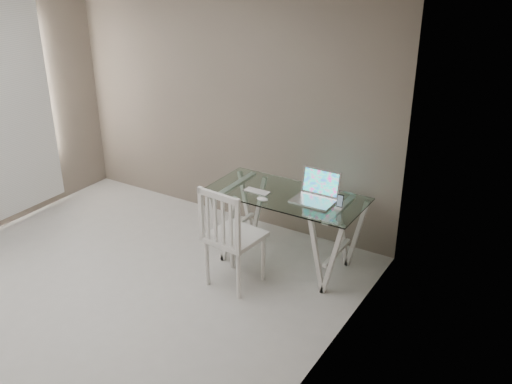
# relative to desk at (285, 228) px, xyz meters

# --- Properties ---
(room) EXTENTS (4.50, 4.52, 2.71)m
(room) POSITION_rel_desk_xyz_m (-1.15, -1.59, 1.33)
(room) COLOR #B2AFAA
(room) RESTS_ON ground
(desk) EXTENTS (1.50, 0.70, 0.75)m
(desk) POSITION_rel_desk_xyz_m (0.00, 0.00, 0.00)
(desk) COLOR silver
(desk) RESTS_ON ground
(chair) EXTENTS (0.49, 0.49, 1.00)m
(chair) POSITION_rel_desk_xyz_m (-0.23, -0.63, 0.17)
(chair) COLOR silver
(chair) RESTS_ON ground
(laptop) EXTENTS (0.38, 0.32, 0.27)m
(laptop) POSITION_rel_desk_xyz_m (0.29, 0.04, 0.43)
(laptop) COLOR silver
(laptop) RESTS_ON desk
(keyboard) EXTENTS (0.26, 0.11, 0.01)m
(keyboard) POSITION_rel_desk_xyz_m (-0.27, -0.09, 0.37)
(keyboard) COLOR silver
(keyboard) RESTS_ON desk
(mouse) EXTENTS (0.11, 0.07, 0.04)m
(mouse) POSITION_rel_desk_xyz_m (-0.12, -0.24, 0.38)
(mouse) COLOR white
(mouse) RESTS_ON desk
(phone_dock) EXTENTS (0.07, 0.07, 0.13)m
(phone_dock) POSITION_rel_desk_xyz_m (0.55, -0.02, 0.40)
(phone_dock) COLOR white
(phone_dock) RESTS_ON desk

